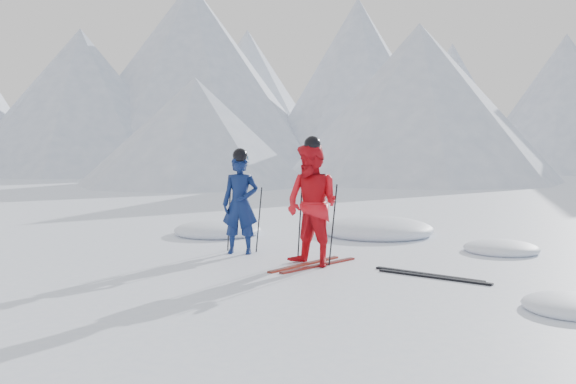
% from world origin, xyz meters
% --- Properties ---
extents(ground, '(160.00, 160.00, 0.00)m').
position_xyz_m(ground, '(0.00, 0.00, 0.00)').
color(ground, white).
rests_on(ground, ground).
extents(skier_blue, '(0.73, 0.57, 1.76)m').
position_xyz_m(skier_blue, '(-2.80, 0.22, 0.88)').
color(skier_blue, '#0D1D50').
rests_on(skier_blue, ground).
extents(skier_red, '(1.15, 1.03, 1.95)m').
position_xyz_m(skier_red, '(-1.24, -0.39, 0.98)').
color(skier_red, red).
rests_on(skier_red, ground).
extents(pole_blue_left, '(0.12, 0.08, 1.17)m').
position_xyz_m(pole_blue_left, '(-3.10, 0.37, 0.59)').
color(pole_blue_left, black).
rests_on(pole_blue_left, ground).
extents(pole_blue_right, '(0.12, 0.07, 1.17)m').
position_xyz_m(pole_blue_right, '(-2.55, 0.47, 0.59)').
color(pole_blue_right, black).
rests_on(pole_blue_right, ground).
extents(pole_red_left, '(0.13, 0.10, 1.30)m').
position_xyz_m(pole_red_left, '(-1.54, -0.14, 0.65)').
color(pole_red_left, black).
rests_on(pole_red_left, ground).
extents(pole_red_right, '(0.13, 0.09, 1.30)m').
position_xyz_m(pole_red_right, '(-0.94, -0.24, 0.65)').
color(pole_red_right, black).
rests_on(pole_red_right, ground).
extents(ski_worn_left, '(0.64, 1.64, 0.03)m').
position_xyz_m(ski_worn_left, '(-1.36, -0.39, 0.01)').
color(ski_worn_left, black).
rests_on(ski_worn_left, ground).
extents(ski_worn_right, '(0.75, 1.60, 0.03)m').
position_xyz_m(ski_worn_right, '(-1.12, -0.39, 0.01)').
color(ski_worn_right, black).
rests_on(ski_worn_right, ground).
extents(ski_loose_a, '(1.66, 0.57, 0.03)m').
position_xyz_m(ski_loose_a, '(0.60, -0.47, 0.01)').
color(ski_loose_a, black).
rests_on(ski_loose_a, ground).
extents(ski_loose_b, '(1.67, 0.51, 0.03)m').
position_xyz_m(ski_loose_b, '(0.70, -0.62, 0.01)').
color(ski_loose_b, black).
rests_on(ski_loose_b, ground).
extents(snow_lumps, '(8.27, 7.05, 0.53)m').
position_xyz_m(snow_lumps, '(-1.52, 2.67, 0.00)').
color(snow_lumps, white).
rests_on(snow_lumps, ground).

